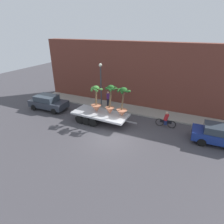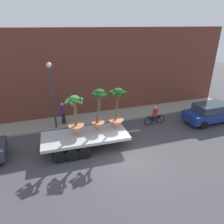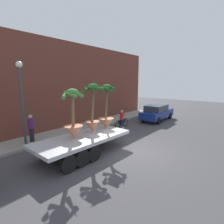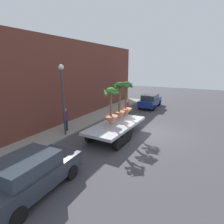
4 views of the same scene
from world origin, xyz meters
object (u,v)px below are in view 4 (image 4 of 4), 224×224
Objects in this scene: potted_palm_middle at (126,103)px; potted_palm_front at (111,112)px; flatbed_trailer at (114,128)px; street_lamp at (63,91)px; pedestrian_near_gate at (65,119)px; parked_car at (150,101)px; cyclist at (127,108)px; potted_palm_rear at (120,103)px; trailing_car at (30,173)px.

potted_palm_front is (-2.63, -0.06, -0.12)m from potted_palm_middle.
flatbed_trailer is 4.28m from street_lamp.
pedestrian_near_gate is at bearing 100.84° from flatbed_trailer.
potted_palm_middle reaches higher than potted_palm_front.
flatbed_trailer is 1.38× the size of parked_car.
cyclist is at bearing 15.56° from flatbed_trailer.
pedestrian_near_gate is at bearing 97.69° from potted_palm_front.
street_lamp reaches higher than flatbed_trailer.
potted_palm_rear is 1.19m from potted_palm_middle.
parked_car reaches higher than cyclist.
flatbed_trailer is 2.32× the size of potted_palm_middle.
potted_palm_middle reaches higher than flatbed_trailer.
flatbed_trailer is 1.93m from potted_palm_rear.
cyclist is 7.12m from pedestrian_near_gate.
street_lamp reaches higher than potted_palm_middle.
flatbed_trailer is 6.51m from trailing_car.
potted_palm_middle is (1.18, 0.01, -0.17)m from potted_palm_rear.
street_lamp is at bearing 28.80° from trailing_car.
cyclist is 0.40× the size of parked_car.
parked_car is at bearing 3.23° from flatbed_trailer.
potted_palm_rear is (1.22, 0.20, 1.49)m from flatbed_trailer.
cyclist reaches higher than flatbed_trailer.
cyclist is 4.60m from parked_car.
potted_palm_rear reaches higher than flatbed_trailer.
street_lamp is (-11.90, 2.63, 2.40)m from parked_car.
flatbed_trailer is at bearing -79.16° from pedestrian_near_gate.
cyclist is at bearing 13.76° from potted_palm_front.
potted_palm_front is at bearing -177.99° from potted_palm_rear.
parked_car is at bearing 2.69° from potted_palm_middle.
parked_car is at bearing -12.47° from street_lamp.
potted_palm_middle is 1.49× the size of cyclist.
flatbed_trailer is 1.23m from potted_palm_front.
cyclist is at bearing -16.52° from pedestrian_near_gate.
pedestrian_near_gate is at bearing 38.66° from street_lamp.
flatbed_trailer is 3.45× the size of cyclist.
pedestrian_near_gate is (-0.71, 3.72, 0.29)m from flatbed_trailer.
flatbed_trailer is 1.31× the size of street_lamp.
potted_palm_middle is at bearing -38.94° from street_lamp.
potted_palm_middle is 0.65× the size of trailing_car.
parked_car is 2.69× the size of pedestrian_near_gate.
flatbed_trailer is 2.75m from potted_palm_middle.
pedestrian_near_gate is 2.33m from street_lamp.
trailing_car is at bearing 178.87° from potted_palm_middle.
parked_car is at bearing 2.43° from potted_palm_rear.
street_lamp is (-7.43, 1.53, 2.56)m from cyclist.
parked_car reaches higher than flatbed_trailer.
cyclist is at bearing 5.94° from trailing_car.
parked_car is (9.35, 0.40, -1.41)m from potted_palm_rear.
flatbed_trailer is 1.50× the size of trailing_car.
potted_palm_front is at bearing -166.24° from cyclist.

